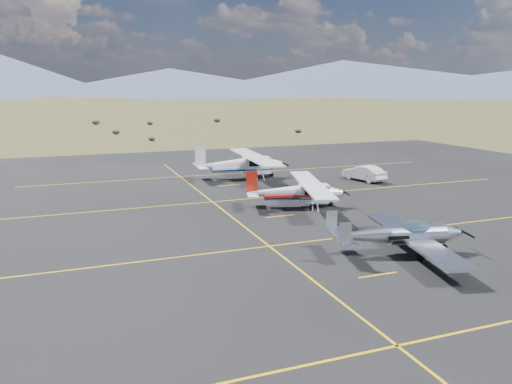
{
  "coord_description": "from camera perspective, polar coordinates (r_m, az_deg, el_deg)",
  "views": [
    {
      "loc": [
        -15.5,
        -21.2,
        8.26
      ],
      "look_at": [
        -4.45,
        8.1,
        1.6
      ],
      "focal_mm": 35.0,
      "sensor_mm": 36.0,
      "label": 1
    }
  ],
  "objects": [
    {
      "name": "ground",
      "position": [
        27.53,
        14.85,
        -5.87
      ],
      "size": [
        1600.0,
        1600.0,
        0.0
      ],
      "primitive_type": "plane",
      "color": "#383D1C",
      "rests_on": "ground"
    },
    {
      "name": "apron",
      "position": [
        33.23,
        7.87,
        -2.51
      ],
      "size": [
        72.0,
        72.0,
        0.02
      ],
      "primitive_type": "cube",
      "color": "black",
      "rests_on": "ground"
    },
    {
      "name": "aircraft_plain",
      "position": [
        45.32,
        -1.68,
        3.26
      ],
      "size": [
        7.36,
        12.25,
        3.09
      ],
      "rotation": [
        0.0,
        0.0,
        -0.07
      ],
      "color": "white",
      "rests_on": "apron"
    },
    {
      "name": "aircraft_low_wing",
      "position": [
        26.07,
        16.26,
        -4.72
      ],
      "size": [
        6.84,
        9.39,
        2.03
      ],
      "rotation": [
        0.0,
        0.0,
        -0.22
      ],
      "color": "silver",
      "rests_on": "apron"
    },
    {
      "name": "sedan",
      "position": [
        45.43,
        12.24,
        2.14
      ],
      "size": [
        2.4,
        4.39,
        1.37
      ],
      "primitive_type": "imported",
      "rotation": [
        0.0,
        0.0,
        3.38
      ],
      "color": "white",
      "rests_on": "apron"
    },
    {
      "name": "aircraft_cessna",
      "position": [
        34.55,
        4.67,
        0.08
      ],
      "size": [
        6.78,
        10.11,
        2.57
      ],
      "rotation": [
        0.0,
        0.0,
        -0.28
      ],
      "color": "white",
      "rests_on": "apron"
    }
  ]
}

